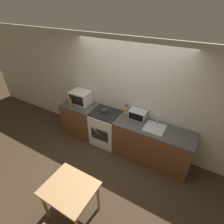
# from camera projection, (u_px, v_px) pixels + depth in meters

# --- Properties ---
(ground_plane) EXTENTS (16.00, 16.00, 0.00)m
(ground_plane) POSITION_uv_depth(u_px,v_px,m) (104.00, 167.00, 3.95)
(ground_plane) COLOR #3D2D1E
(wall_back) EXTENTS (10.00, 0.06, 2.60)m
(wall_back) POSITION_uv_depth(u_px,v_px,m) (128.00, 96.00, 4.04)
(wall_back) COLOR beige
(wall_back) RESTS_ON ground_plane
(counter_left_run) EXTENTS (0.90, 0.62, 0.90)m
(counter_left_run) POSITION_uv_depth(u_px,v_px,m) (81.00, 119.00, 4.75)
(counter_left_run) COLOR brown
(counter_left_run) RESTS_ON ground_plane
(counter_right_run) EXTENTS (1.71, 0.62, 0.90)m
(counter_right_run) POSITION_uv_depth(u_px,v_px,m) (151.00, 144.00, 3.93)
(counter_right_run) COLOR brown
(counter_right_run) RESTS_ON ground_plane
(stove_range) EXTENTS (0.68, 0.62, 0.90)m
(stove_range) POSITION_uv_depth(u_px,v_px,m) (106.00, 128.00, 4.42)
(stove_range) COLOR silver
(stove_range) RESTS_ON ground_plane
(kettle) EXTENTS (0.16, 0.16, 0.16)m
(kettle) POSITION_uv_depth(u_px,v_px,m) (104.00, 110.00, 4.16)
(kettle) COLOR #2D2D2D
(kettle) RESTS_ON stove_range
(microwave) EXTENTS (0.50, 0.39, 0.32)m
(microwave) POSITION_uv_depth(u_px,v_px,m) (81.00, 97.00, 4.50)
(microwave) COLOR silver
(microwave) RESTS_ON counter_left_run
(bottle) EXTENTS (0.09, 0.09, 0.23)m
(bottle) POSITION_uv_depth(u_px,v_px,m) (70.00, 103.00, 4.41)
(bottle) COLOR olive
(bottle) RESTS_ON counter_left_run
(knife_block) EXTENTS (0.12, 0.07, 0.26)m
(knife_block) POSITION_uv_depth(u_px,v_px,m) (126.00, 110.00, 4.08)
(knife_block) COLOR tan
(knife_block) RESTS_ON counter_right_run
(toaster_oven) EXTENTS (0.39, 0.25, 0.20)m
(toaster_oven) POSITION_uv_depth(u_px,v_px,m) (138.00, 115.00, 3.93)
(toaster_oven) COLOR #ADAFB5
(toaster_oven) RESTS_ON counter_right_run
(sink_basin) EXTENTS (0.43, 0.42, 0.24)m
(sink_basin) POSITION_uv_depth(u_px,v_px,m) (155.00, 128.00, 3.67)
(sink_basin) COLOR #ADAFB5
(sink_basin) RESTS_ON counter_right_run
(dining_table) EXTENTS (0.79, 0.68, 0.74)m
(dining_table) POSITION_uv_depth(u_px,v_px,m) (70.00, 192.00, 2.76)
(dining_table) COLOR tan
(dining_table) RESTS_ON ground_plane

